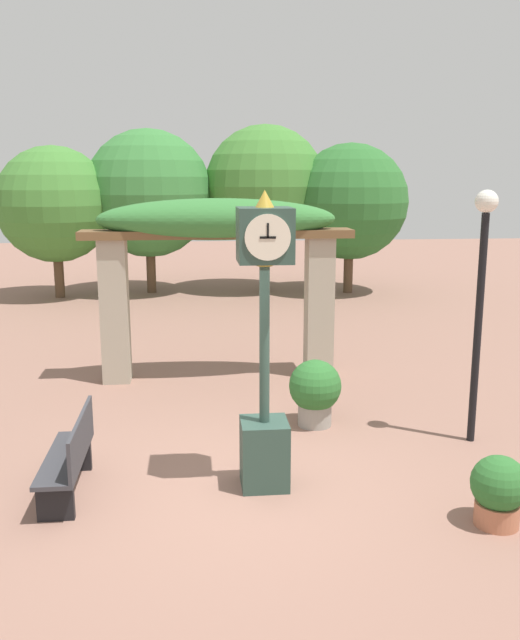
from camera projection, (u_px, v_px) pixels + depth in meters
ground_plane at (235, 488)px, 7.71m from camera, size 60.00×60.00×0.00m
pedestal_clock at (264, 349)px, 7.46m from camera, size 0.58×0.63×3.34m
pergola at (218, 242)px, 11.43m from camera, size 4.59×1.06×3.12m
potted_plant_near_left at (315, 390)px, 9.56m from camera, size 0.74×0.74×0.96m
potted_plant_near_right at (499, 490)px, 6.83m from camera, size 0.57×0.57×0.74m
park_bench at (71, 456)px, 7.51m from camera, size 0.42×1.52×0.89m
lamp_post at (482, 274)px, 8.64m from camera, size 0.29×0.29×3.32m
tree_line at (208, 196)px, 20.04m from camera, size 11.97×4.21×5.01m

